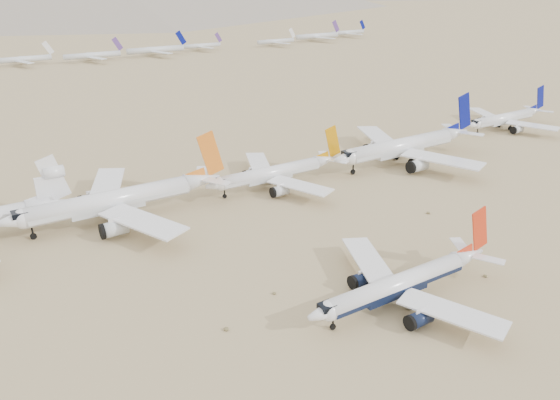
% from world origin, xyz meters
% --- Properties ---
extents(ground, '(7000.00, 7000.00, 0.00)m').
position_xyz_m(ground, '(0.00, 0.00, 0.00)').
color(ground, '#8E7852').
rests_on(ground, ground).
extents(main_airliner, '(43.75, 42.73, 15.44)m').
position_xyz_m(main_airliner, '(3.35, 4.34, 4.24)').
color(main_airliner, white).
rests_on(main_airliner, ground).
extents(row2_navy_widebody, '(57.27, 56.00, 20.37)m').
position_xyz_m(row2_navy_widebody, '(62.83, 65.05, 5.69)').
color(row2_navy_widebody, white).
rests_on(row2_navy_widebody, ground).
extents(row2_gold_tail, '(44.02, 43.05, 15.67)m').
position_xyz_m(row2_gold_tail, '(14.48, 69.31, 4.38)').
color(row2_gold_tail, white).
rests_on(row2_gold_tail, ground).
extents(row2_orange_tail, '(55.29, 54.08, 19.72)m').
position_xyz_m(row2_orange_tail, '(-31.56, 71.17, 5.53)').
color(row2_orange_tail, white).
rests_on(row2_orange_tail, ground).
extents(row2_blue_far, '(43.43, 42.46, 15.43)m').
position_xyz_m(row2_blue_far, '(126.40, 73.48, 4.30)').
color(row2_blue_far, white).
rests_on(row2_blue_far, ground).
extents(distant_storage_row, '(560.10, 55.38, 14.70)m').
position_xyz_m(distant_storage_row, '(5.96, 341.07, 4.39)').
color(distant_storage_row, silver).
rests_on(distant_storage_row, ground).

